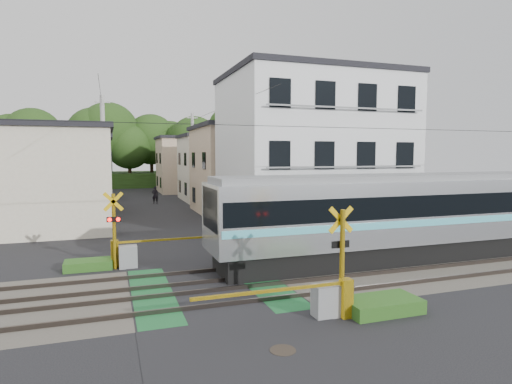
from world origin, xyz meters
name	(u,v)px	position (x,y,z in m)	size (l,w,h in m)	color
ground	(209,288)	(0.00, 0.00, 0.00)	(120.00, 120.00, 0.00)	black
track_bed	(209,287)	(0.00, 0.00, 0.04)	(120.00, 120.00, 0.14)	#47423A
commuter_train	(411,214)	(9.18, 1.20, 1.95)	(17.76, 2.80, 3.69)	black
crossing_signal_near	(329,292)	(2.59, -3.65, 0.71)	(4.74, 0.65, 3.09)	#E5B10C
crossing_signal_far	(126,250)	(-2.59, 3.65, 0.71)	(4.74, 0.65, 3.09)	#E5B10C
apartment_block	(311,152)	(8.50, 9.49, 4.66)	(10.20, 8.36, 9.30)	silver
houses_row	(148,169)	(0.25, 25.92, 3.24)	(22.07, 31.35, 6.80)	beige
tree_hill	(136,146)	(0.44, 47.81, 5.76)	(40.00, 13.31, 11.97)	#244115
catenary	(363,177)	(6.00, 0.03, 3.70)	(60.00, 5.04, 7.00)	#2D2D33
utility_poles	(135,160)	(-1.05, 23.01, 4.08)	(7.90, 42.00, 8.00)	#A5A5A0
pedestrian	(155,195)	(0.83, 26.09, 0.81)	(0.59, 0.39, 1.62)	black
manhole_cover	(283,350)	(0.56, -5.16, 0.01)	(0.61, 0.61, 0.02)	#2D261E
weed_patches	(259,278)	(1.76, -0.09, 0.18)	(10.25, 8.80, 0.40)	#2D5E1E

